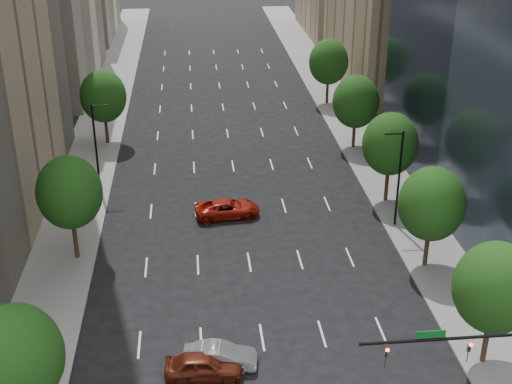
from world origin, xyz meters
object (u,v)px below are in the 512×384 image
object	(u,v)px
car_maroon	(204,366)
car_silver	(220,356)
traffic_signal	(476,361)
car_red_far	(227,208)

from	to	relation	value
car_maroon	car_silver	size ratio (longest dim) A/B	1.04
traffic_signal	car_maroon	distance (m)	16.49
car_silver	car_maroon	bearing A→B (deg)	138.33
car_red_far	car_silver	bearing A→B (deg)	168.83
car_silver	traffic_signal	bearing A→B (deg)	-110.84
car_maroon	car_red_far	distance (m)	22.09
car_silver	car_red_far	distance (m)	21.07
car_silver	car_red_far	bearing A→B (deg)	2.80
car_silver	car_red_far	size ratio (longest dim) A/B	0.81
car_maroon	car_red_far	bearing A→B (deg)	-3.98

